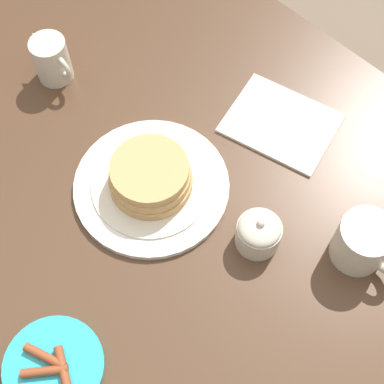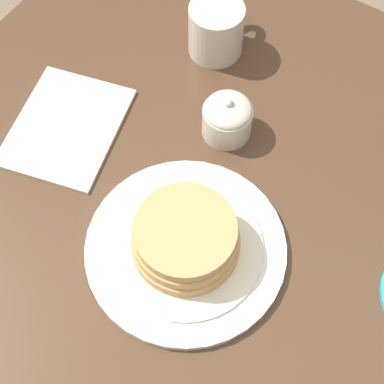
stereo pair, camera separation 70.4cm
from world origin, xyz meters
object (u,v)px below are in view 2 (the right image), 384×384
pancake_plate (186,243)px  coffee_mug (217,28)px  napkin (66,127)px  sugar_bowl (227,117)px

pancake_plate → coffee_mug: 0.37m
pancake_plate → napkin: size_ratio=1.20×
pancake_plate → coffee_mug: (0.34, 0.16, 0.02)m
napkin → pancake_plate: bearing=-104.9°
pancake_plate → sugar_bowl: bearing=15.9°
coffee_mug → napkin: size_ratio=0.53×
pancake_plate → coffee_mug: bearing=25.4°
coffee_mug → napkin: coffee_mug is taller
sugar_bowl → napkin: (-0.13, 0.21, -0.03)m
pancake_plate → napkin: pancake_plate is taller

